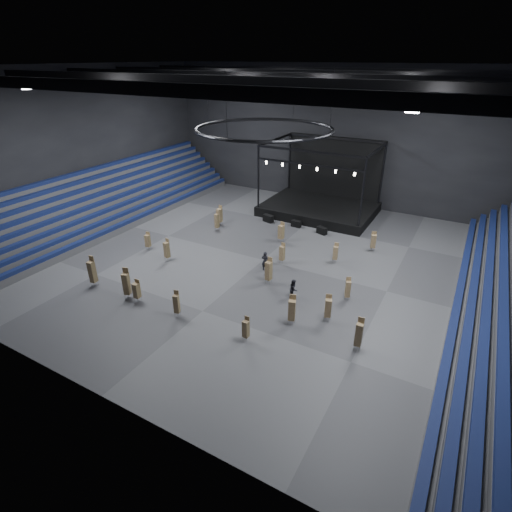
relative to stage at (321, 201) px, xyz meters
The scene contains 33 objects.
floor 16.30m from the stage, 90.00° to the right, with size 50.00×50.00×0.00m, color #464648.
ceiling 23.18m from the stage, 90.00° to the right, with size 50.00×42.00×0.20m, color black.
wall_back 8.93m from the stage, 90.00° to the left, with size 50.00×0.20×18.00m, color black.
wall_front 37.99m from the stage, 90.00° to the right, with size 50.00×0.20×18.00m, color black.
wall_left 30.75m from the stage, 147.00° to the right, with size 0.20×42.00×18.00m, color black.
bleachers_left 28.10m from the stage, 144.71° to the right, with size 7.20×40.00×6.40m.
stage is the anchor object (origin of this frame).
truss_ring 19.93m from the stage, 90.00° to the right, with size 12.30×12.30×5.15m.
roof_girders 22.62m from the stage, 90.00° to the right, with size 49.00×30.35×0.70m.
floodlights 25.28m from the stage, 90.00° to the right, with size 28.60×16.60×0.25m.
flight_case_left 8.06m from the stage, 123.68° to the right, with size 1.33×0.67×0.89m, color black.
flight_case_mid 6.55m from the stage, 96.15° to the right, with size 1.17×0.59×0.78m, color black.
flight_case_right 7.56m from the stage, 67.90° to the right, with size 1.22×0.61×0.81m, color black.
chair_stack_0 28.67m from the stage, 79.91° to the right, with size 0.45×0.45×2.05m.
chair_stack_1 28.79m from the stage, 101.35° to the right, with size 0.52×0.52×2.08m.
chair_stack_2 29.03m from the stage, 103.50° to the right, with size 0.66×0.66×2.88m.
chair_stack_3 13.94m from the stage, 130.90° to the right, with size 0.58×0.58×2.54m.
chair_stack_4 22.74m from the stage, 111.84° to the right, with size 0.52×0.52×2.42m.
chair_stack_5 23.40m from the stage, 120.71° to the right, with size 0.56×0.56×2.03m.
chair_stack_6 21.65m from the stage, 63.10° to the right, with size 0.56×0.56×2.17m.
chair_stack_7 16.04m from the stage, 82.94° to the right, with size 0.50×0.50×2.21m.
chair_stack_8 30.28m from the stage, 111.22° to the right, with size 0.57×0.57×2.97m.
chair_stack_9 14.71m from the stage, 63.42° to the right, with size 0.52×0.52×2.11m.
chair_stack_10 14.77m from the stage, 125.15° to the right, with size 0.49×0.49×2.46m.
chair_stack_11 12.63m from the stage, 43.26° to the right, with size 0.64×0.64×2.21m.
chair_stack_12 24.80m from the stage, 67.83° to the right, with size 0.64×0.64×2.33m.
chair_stack_13 20.30m from the stage, 82.49° to the right, with size 0.57×0.57×2.63m.
chair_stack_14 11.38m from the stage, 91.75° to the right, with size 0.64×0.64×2.37m.
chair_stack_15 28.11m from the stage, 63.73° to the right, with size 0.49×0.49×2.64m.
chair_stack_16 25.75m from the stage, 74.03° to the right, with size 0.65×0.65×2.58m.
chair_stack_17 28.26m from the stage, 92.80° to the right, with size 0.52×0.52×2.31m.
man_center 18.13m from the stage, 86.20° to the right, with size 0.73×0.48×2.00m, color black.
crew_member 22.01m from the stage, 75.07° to the right, with size 0.87×0.68×1.79m, color black.
Camera 1 is at (17.11, -32.10, 18.79)m, focal length 28.00 mm.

